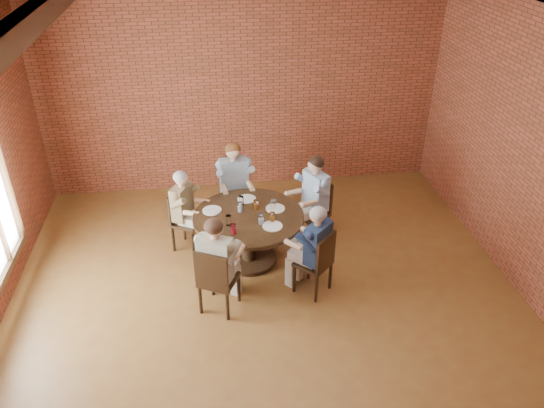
{
  "coord_description": "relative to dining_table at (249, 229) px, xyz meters",
  "views": [
    {
      "loc": [
        -0.65,
        -4.79,
        4.51
      ],
      "look_at": [
        0.15,
        1.0,
        1.03
      ],
      "focal_mm": 35.0,
      "sensor_mm": 36.0,
      "label": 1
    }
  ],
  "objects": [
    {
      "name": "glass_f",
      "position": [
        -0.23,
        -0.41,
        0.29
      ],
      "size": [
        0.07,
        0.07,
        0.14
      ],
      "primitive_type": "cylinder",
      "color": "white",
      "rests_on": "dining_table"
    },
    {
      "name": "wall_back",
      "position": [
        0.14,
        2.29,
        1.17
      ],
      "size": [
        7.0,
        0.0,
        7.0
      ],
      "primitive_type": "plane",
      "rotation": [
        1.57,
        0.0,
        0.0
      ],
      "color": "brown",
      "rests_on": "ground"
    },
    {
      "name": "ceiling",
      "position": [
        0.14,
        -1.21,
        2.87
      ],
      "size": [
        7.0,
        7.0,
        0.0
      ],
      "primitive_type": "plane",
      "rotation": [
        3.14,
        0.0,
        0.0
      ],
      "color": "white",
      "rests_on": "wall_back"
    },
    {
      "name": "diner_a",
      "position": [
        0.96,
        0.45,
        0.13
      ],
      "size": [
        0.8,
        0.74,
        1.32
      ],
      "primitive_type": null,
      "rotation": [
        0.0,
        0.0,
        -1.13
      ],
      "color": "#3A6898",
      "rests_on": "floor"
    },
    {
      "name": "diner_b",
      "position": [
        -0.11,
        0.97,
        0.15
      ],
      "size": [
        0.61,
        0.72,
        1.35
      ],
      "primitive_type": null,
      "rotation": [
        0.0,
        0.0,
        0.12
      ],
      "color": "#869BAB",
      "rests_on": "floor"
    },
    {
      "name": "glass_b",
      "position": [
        0.12,
        0.15,
        0.29
      ],
      "size": [
        0.07,
        0.07,
        0.14
      ],
      "primitive_type": "cylinder",
      "color": "white",
      "rests_on": "dining_table"
    },
    {
      "name": "smartphone",
      "position": [
        0.29,
        -0.3,
        0.23
      ],
      "size": [
        0.09,
        0.14,
        0.01
      ],
      "primitive_type": "cube",
      "rotation": [
        0.0,
        0.0,
        -0.2
      ],
      "color": "black",
      "rests_on": "dining_table"
    },
    {
      "name": "plate_d",
      "position": [
        0.28,
        -0.31,
        0.23
      ],
      "size": [
        0.26,
        0.26,
        0.01
      ],
      "primitive_type": "cylinder",
      "color": "white",
      "rests_on": "dining_table"
    },
    {
      "name": "glass_c",
      "position": [
        -0.07,
        0.27,
        0.29
      ],
      "size": [
        0.07,
        0.07,
        0.14
      ],
      "primitive_type": "cylinder",
      "color": "white",
      "rests_on": "dining_table"
    },
    {
      "name": "plate_a",
      "position": [
        0.38,
        0.12,
        0.23
      ],
      "size": [
        0.26,
        0.26,
        0.01
      ],
      "primitive_type": "cylinder",
      "color": "white",
      "rests_on": "dining_table"
    },
    {
      "name": "plate_b",
      "position": [
        0.02,
        0.42,
        0.23
      ],
      "size": [
        0.26,
        0.26,
        0.01
      ],
      "primitive_type": "cylinder",
      "color": "white",
      "rests_on": "dining_table"
    },
    {
      "name": "plate_c",
      "position": [
        -0.48,
        0.18,
        0.23
      ],
      "size": [
        0.26,
        0.26,
        0.01
      ],
      "primitive_type": "cylinder",
      "color": "white",
      "rests_on": "dining_table"
    },
    {
      "name": "glass_a",
      "position": [
        0.35,
        0.12,
        0.29
      ],
      "size": [
        0.07,
        0.07,
        0.14
      ],
      "primitive_type": "cylinder",
      "color": "white",
      "rests_on": "dining_table"
    },
    {
      "name": "glass_d",
      "position": [
        -0.1,
        0.11,
        0.29
      ],
      "size": [
        0.07,
        0.07,
        0.14
      ],
      "primitive_type": "cylinder",
      "color": "white",
      "rests_on": "dining_table"
    },
    {
      "name": "diner_e",
      "position": [
        0.74,
        -0.74,
        0.1
      ],
      "size": [
        0.77,
        0.77,
        1.27
      ],
      "primitive_type": null,
      "rotation": [
        0.0,
        0.0,
        3.93
      ],
      "color": "#1B2C4E",
      "rests_on": "floor"
    },
    {
      "name": "diner_c",
      "position": [
        -0.84,
        0.45,
        0.09
      ],
      "size": [
        0.72,
        0.68,
        1.23
      ],
      "primitive_type": null,
      "rotation": [
        0.0,
        0.0,
        1.08
      ],
      "color": "brown",
      "rests_on": "floor"
    },
    {
      "name": "glass_e",
      "position": [
        -0.28,
        -0.2,
        0.29
      ],
      "size": [
        0.07,
        0.07,
        0.14
      ],
      "primitive_type": "cylinder",
      "color": "white",
      "rests_on": "dining_table"
    },
    {
      "name": "chair_b",
      "position": [
        -0.12,
        1.05,
        -0.02
      ],
      "size": [
        0.48,
        0.48,
        0.95
      ],
      "rotation": [
        0.0,
        0.0,
        0.12
      ],
      "color": "#321F10",
      "rests_on": "floor"
    },
    {
      "name": "chair_a",
      "position": [
        1.04,
        0.49,
        -0.02
      ],
      "size": [
        0.56,
        0.56,
        0.93
      ],
      "rotation": [
        0.0,
        0.0,
        -1.13
      ],
      "color": "#321F10",
      "rests_on": "floor"
    },
    {
      "name": "diner_d",
      "position": [
        -0.46,
        -0.9,
        0.13
      ],
      "size": [
        0.75,
        0.8,
        1.32
      ],
      "primitive_type": null,
      "rotation": [
        0.0,
        0.0,
        2.67
      ],
      "color": "#BB9F93",
      "rests_on": "floor"
    },
    {
      "name": "dining_table",
      "position": [
        0.0,
        0.0,
        0.0
      ],
      "size": [
        1.49,
        1.49,
        0.75
      ],
      "color": "#321F10",
      "rests_on": "floor"
    },
    {
      "name": "chair_e",
      "position": [
        0.79,
        -0.79,
        -0.04
      ],
      "size": [
        0.56,
        0.56,
        0.9
      ],
      "rotation": [
        0.0,
        0.0,
        3.93
      ],
      "color": "#321F10",
      "rests_on": "floor"
    },
    {
      "name": "chair_d",
      "position": [
        -0.5,
        -0.98,
        -0.02
      ],
      "size": [
        0.56,
        0.56,
        0.93
      ],
      "rotation": [
        0.0,
        0.0,
        2.67
      ],
      "color": "#321F10",
      "rests_on": "floor"
    },
    {
      "name": "glass_g",
      "position": [
        0.14,
        -0.23,
        0.29
      ],
      "size": [
        0.07,
        0.07,
        0.14
      ],
      "primitive_type": "cylinder",
      "color": "white",
      "rests_on": "dining_table"
    },
    {
      "name": "glass_h",
      "position": [
        0.29,
        -0.2,
        0.29
      ],
      "size": [
        0.07,
        0.07,
        0.14
      ],
      "primitive_type": "cylinder",
      "color": "white",
      "rests_on": "dining_table"
    },
    {
      "name": "chair_c",
      "position": [
        -0.9,
        0.48,
        -0.05
      ],
      "size": [
        0.51,
        0.51,
        0.88
      ],
      "rotation": [
        0.0,
        0.0,
        1.08
      ],
      "color": "#321F10",
      "rests_on": "floor"
    },
    {
      "name": "floor",
      "position": [
        0.14,
        -1.21,
        -0.53
      ],
      "size": [
        7.0,
        7.0,
        0.0
      ],
      "primitive_type": "plane",
      "color": "brown",
      "rests_on": "ground"
    }
  ]
}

